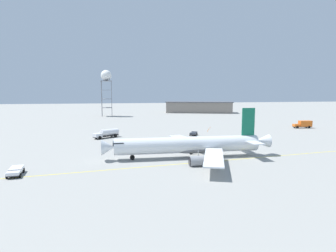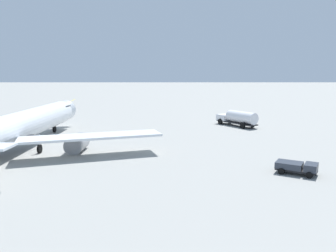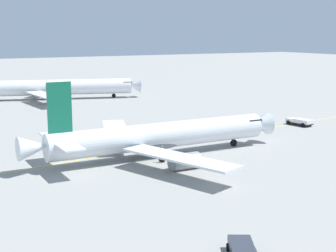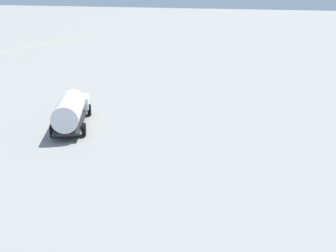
# 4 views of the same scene
# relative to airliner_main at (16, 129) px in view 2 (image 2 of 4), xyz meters

# --- Properties ---
(ground_plane) EXTENTS (600.00, 600.00, 0.00)m
(ground_plane) POSITION_rel_airliner_main_xyz_m (-3.53, 3.35, -2.84)
(ground_plane) COLOR gray
(airliner_main) EXTENTS (37.24, 40.13, 11.60)m
(airliner_main) POSITION_rel_airliner_main_xyz_m (0.00, 0.00, 0.00)
(airliner_main) COLOR silver
(airliner_main) RESTS_ON ground_plane
(baggage_truck_truck) EXTENTS (4.27, 3.56, 1.22)m
(baggage_truck_truck) POSITION_rel_airliner_main_xyz_m (-32.01, 9.86, -2.13)
(baggage_truck_truck) COLOR #232326
(baggage_truck_truck) RESTS_ON ground_plane
(fuel_tanker_truck) EXTENTS (6.75, 8.66, 2.87)m
(fuel_tanker_truck) POSITION_rel_airliner_main_xyz_m (-32.39, -19.87, -1.27)
(fuel_tanker_truck) COLOR #232326
(fuel_tanker_truck) RESTS_ON ground_plane
(pushback_tug_truck) EXTENTS (5.48, 2.91, 1.30)m
(pushback_tug_truck) POSITION_rel_airliner_main_xyz_m (7.74, -35.45, -2.04)
(pushback_tug_truck) COLOR #232326
(pushback_tug_truck) RESTS_ON ground_plane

